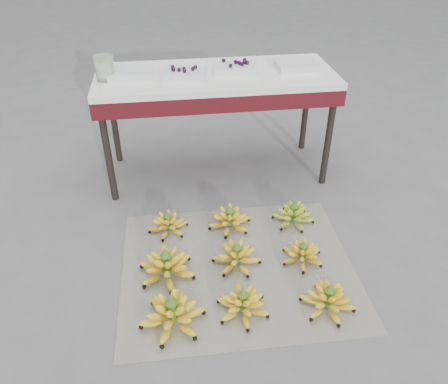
{
  "coord_description": "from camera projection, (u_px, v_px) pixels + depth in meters",
  "views": [
    {
      "loc": [
        -0.35,
        -1.69,
        1.69
      ],
      "look_at": [
        -0.08,
        0.28,
        0.32
      ],
      "focal_mm": 35.0,
      "sensor_mm": 36.0,
      "label": 1
    }
  ],
  "objects": [
    {
      "name": "vendor_table",
      "position": [
        216.0,
        86.0,
        2.83
      ],
      "size": [
        1.53,
        0.61,
        0.74
      ],
      "color": "black",
      "rests_on": "ground"
    },
    {
      "name": "tray_left",
      "position": [
        185.0,
        73.0,
        2.72
      ],
      "size": [
        0.29,
        0.23,
        0.07
      ],
      "color": "silver",
      "rests_on": "vendor_table"
    },
    {
      "name": "tray_right",
      "position": [
        236.0,
        68.0,
        2.8
      ],
      "size": [
        0.29,
        0.23,
        0.07
      ],
      "color": "silver",
      "rests_on": "vendor_table"
    },
    {
      "name": "glass_jar",
      "position": [
        105.0,
        68.0,
        2.64
      ],
      "size": [
        0.14,
        0.14,
        0.15
      ],
      "primitive_type": "cylinder",
      "rotation": [
        0.0,
        0.0,
        -0.22
      ],
      "color": "#D1EFBE",
      "rests_on": "vendor_table"
    },
    {
      "name": "bunch_mid_left",
      "position": [
        167.0,
        267.0,
        2.29
      ],
      "size": [
        0.39,
        0.39,
        0.18
      ],
      "rotation": [
        0.0,
        0.0,
        0.36
      ],
      "color": "yellow",
      "rests_on": "newspaper_mat"
    },
    {
      "name": "ground",
      "position": [
        246.0,
        268.0,
        2.38
      ],
      "size": [
        60.0,
        60.0,
        0.0
      ],
      "primitive_type": "plane",
      "color": "#5B5B5D",
      "rests_on": "ground"
    },
    {
      "name": "tray_far_left",
      "position": [
        130.0,
        73.0,
        2.72
      ],
      "size": [
        0.28,
        0.21,
        0.04
      ],
      "color": "silver",
      "rests_on": "vendor_table"
    },
    {
      "name": "bunch_back_center",
      "position": [
        230.0,
        220.0,
        2.63
      ],
      "size": [
        0.28,
        0.28,
        0.16
      ],
      "rotation": [
        0.0,
        0.0,
        -0.1
      ],
      "color": "yellow",
      "rests_on": "newspaper_mat"
    },
    {
      "name": "bunch_back_right",
      "position": [
        293.0,
        215.0,
        2.67
      ],
      "size": [
        0.33,
        0.33,
        0.15
      ],
      "rotation": [
        0.0,
        0.0,
        0.38
      ],
      "color": "olive",
      "rests_on": "newspaper_mat"
    },
    {
      "name": "bunch_front_right",
      "position": [
        328.0,
        300.0,
        2.11
      ],
      "size": [
        0.34,
        0.34,
        0.16
      ],
      "rotation": [
        0.0,
        0.0,
        0.37
      ],
      "color": "yellow",
      "rests_on": "newspaper_mat"
    },
    {
      "name": "newspaper_mat",
      "position": [
        238.0,
        267.0,
        2.38
      ],
      "size": [
        1.26,
        1.07,
        0.01
      ],
      "primitive_type": "cube",
      "rotation": [
        0.0,
        0.0,
        -0.01
      ],
      "color": "beige",
      "rests_on": "ground"
    },
    {
      "name": "bunch_mid_center",
      "position": [
        237.0,
        257.0,
        2.37
      ],
      "size": [
        0.31,
        0.31,
        0.16
      ],
      "rotation": [
        0.0,
        0.0,
        -0.21
      ],
      "color": "yellow",
      "rests_on": "newspaper_mat"
    },
    {
      "name": "bunch_front_left",
      "position": [
        172.0,
        314.0,
        2.03
      ],
      "size": [
        0.32,
        0.32,
        0.19
      ],
      "rotation": [
        0.0,
        0.0,
        -0.06
      ],
      "color": "yellow",
      "rests_on": "newspaper_mat"
    },
    {
      "name": "bunch_mid_right",
      "position": [
        302.0,
        254.0,
        2.39
      ],
      "size": [
        0.24,
        0.24,
        0.14
      ],
      "rotation": [
        0.0,
        0.0,
        -0.05
      ],
      "color": "yellow",
      "rests_on": "newspaper_mat"
    },
    {
      "name": "bunch_back_left",
      "position": [
        168.0,
        224.0,
        2.61
      ],
      "size": [
        0.26,
        0.26,
        0.14
      ],
      "rotation": [
        0.0,
        0.0,
        -0.15
      ],
      "color": "yellow",
      "rests_on": "newspaper_mat"
    },
    {
      "name": "bunch_front_center",
      "position": [
        243.0,
        304.0,
        2.09
      ],
      "size": [
        0.32,
        0.32,
        0.16
      ],
      "rotation": [
        0.0,
        0.0,
        0.28
      ],
      "color": "yellow",
      "rests_on": "newspaper_mat"
    },
    {
      "name": "tray_far_right",
      "position": [
        297.0,
        65.0,
        2.84
      ],
      "size": [
        0.27,
        0.2,
        0.04
      ],
      "color": "silver",
      "rests_on": "vendor_table"
    }
  ]
}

